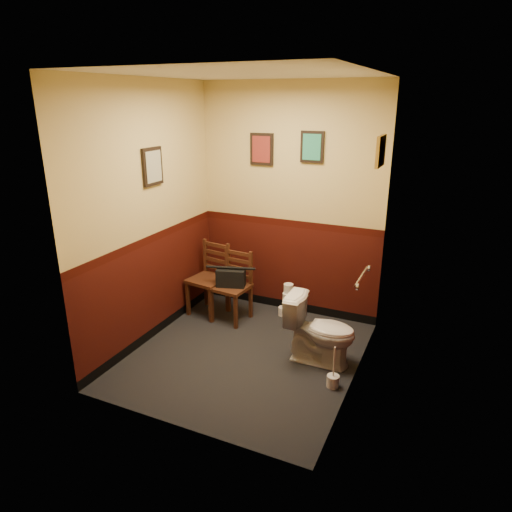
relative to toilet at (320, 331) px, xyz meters
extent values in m
cube|color=black|center=(-0.72, -0.20, -0.34)|extent=(2.20, 2.40, 0.00)
cube|color=silver|center=(-0.72, -0.20, 2.36)|extent=(2.20, 2.40, 0.00)
cube|color=#380E09|center=(-0.72, 1.00, 1.01)|extent=(2.20, 0.00, 2.70)
cube|color=#380E09|center=(-0.72, -1.40, 1.01)|extent=(2.20, 0.00, 2.70)
cube|color=#380E09|center=(-1.82, -0.20, 1.01)|extent=(0.00, 2.40, 2.70)
cube|color=#380E09|center=(0.38, -0.20, 1.01)|extent=(0.00, 2.40, 2.70)
cylinder|color=silver|center=(0.35, 0.05, 0.61)|extent=(0.03, 0.50, 0.03)
cylinder|color=silver|center=(0.37, -0.20, 0.61)|extent=(0.02, 0.06, 0.06)
cylinder|color=silver|center=(0.37, 0.30, 0.61)|extent=(0.02, 0.06, 0.06)
cube|color=black|center=(-1.07, 0.98, 1.61)|extent=(0.28, 0.03, 0.36)
cube|color=maroon|center=(-1.07, 0.97, 1.61)|extent=(0.22, 0.01, 0.30)
cube|color=black|center=(-0.47, 0.98, 1.66)|extent=(0.26, 0.03, 0.34)
cube|color=#2B8A6B|center=(-0.47, 0.97, 1.66)|extent=(0.20, 0.01, 0.28)
cube|color=black|center=(-1.80, -0.10, 1.51)|extent=(0.03, 0.30, 0.38)
cube|color=#A19F7F|center=(-1.79, -0.10, 1.51)|extent=(0.01, 0.24, 0.31)
cube|color=olive|center=(0.36, 0.40, 1.71)|extent=(0.03, 0.34, 0.28)
cube|color=#A19F7F|center=(0.35, 0.40, 1.71)|extent=(0.01, 0.28, 0.22)
imported|color=white|center=(0.00, 0.00, 0.00)|extent=(0.70, 0.40, 0.68)
cylinder|color=silver|center=(0.24, -0.36, -0.28)|extent=(0.11, 0.11, 0.11)
cylinder|color=silver|center=(0.24, -0.36, -0.09)|extent=(0.02, 0.02, 0.33)
cube|color=#402013|center=(-1.55, 0.49, 0.10)|extent=(0.47, 0.47, 0.04)
cube|color=#402013|center=(-1.75, 0.34, -0.12)|extent=(0.04, 0.04, 0.44)
cube|color=#402013|center=(-1.70, 0.69, -0.12)|extent=(0.04, 0.04, 0.44)
cube|color=#402013|center=(-1.41, 0.29, -0.12)|extent=(0.04, 0.04, 0.44)
cube|color=#402013|center=(-1.35, 0.64, -0.12)|extent=(0.04, 0.04, 0.44)
cube|color=#402013|center=(-1.70, 0.69, 0.32)|extent=(0.04, 0.04, 0.44)
cube|color=#402013|center=(-1.35, 0.64, 0.32)|extent=(0.04, 0.04, 0.44)
cube|color=#402013|center=(-1.53, 0.67, 0.20)|extent=(0.33, 0.07, 0.04)
cube|color=#402013|center=(-1.53, 0.67, 0.29)|extent=(0.33, 0.07, 0.04)
cube|color=#402013|center=(-1.53, 0.67, 0.39)|extent=(0.33, 0.07, 0.04)
cube|color=#402013|center=(-1.53, 0.67, 0.49)|extent=(0.33, 0.07, 0.04)
cube|color=#402013|center=(-1.22, 0.45, 0.08)|extent=(0.42, 0.42, 0.04)
cube|color=#402013|center=(-1.40, 0.30, -0.13)|extent=(0.04, 0.04, 0.42)
cube|color=#402013|center=(-1.37, 0.63, -0.13)|extent=(0.04, 0.04, 0.42)
cube|color=#402013|center=(-1.07, 0.27, -0.13)|extent=(0.04, 0.04, 0.42)
cube|color=#402013|center=(-1.04, 0.60, -0.13)|extent=(0.04, 0.04, 0.42)
cube|color=#402013|center=(-1.37, 0.64, 0.28)|extent=(0.04, 0.04, 0.42)
cube|color=#402013|center=(-1.04, 0.60, 0.28)|extent=(0.04, 0.04, 0.42)
cube|color=#402013|center=(-1.20, 0.62, 0.17)|extent=(0.31, 0.05, 0.04)
cube|color=#402013|center=(-1.20, 0.62, 0.26)|extent=(0.31, 0.05, 0.04)
cube|color=#402013|center=(-1.20, 0.62, 0.35)|extent=(0.31, 0.05, 0.04)
cube|color=#402013|center=(-1.20, 0.62, 0.44)|extent=(0.31, 0.05, 0.04)
cube|color=black|center=(-1.22, 0.45, 0.20)|extent=(0.36, 0.25, 0.20)
cylinder|color=black|center=(-1.22, 0.45, 0.32)|extent=(0.28, 0.11, 0.03)
cylinder|color=silver|center=(-0.70, 0.81, -0.29)|extent=(0.12, 0.12, 0.10)
cylinder|color=silver|center=(-0.58, 0.81, -0.29)|extent=(0.12, 0.12, 0.10)
cylinder|color=silver|center=(-0.64, 0.80, -0.18)|extent=(0.12, 0.12, 0.10)
cylinder|color=silver|center=(-0.64, 0.78, -0.08)|extent=(0.12, 0.12, 0.10)
cylinder|color=silver|center=(-0.64, 0.81, 0.03)|extent=(0.12, 0.12, 0.10)
camera|label=1|loc=(1.07, -3.89, 2.17)|focal=32.00mm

